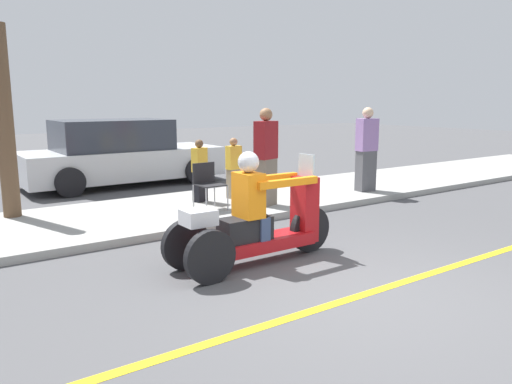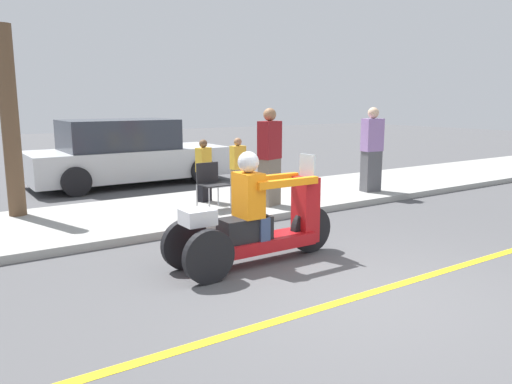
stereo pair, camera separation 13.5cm
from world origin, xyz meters
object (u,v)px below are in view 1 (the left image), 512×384
object	(u,v)px
spectator_with_child	(266,159)
spectator_by_tree	(200,172)
spectator_far_back	(366,151)
motorcycle_trike	(255,224)
spectator_near_curb	(234,169)
tree_trunk	(4,123)
folding_chair_curbside	(207,181)
parked_car_lot_left	(119,154)

from	to	relation	value
spectator_with_child	spectator_by_tree	bearing A→B (deg)	129.97
spectator_far_back	spectator_with_child	bearing A→B (deg)	179.79
motorcycle_trike	spectator_with_child	distance (m)	3.05
motorcycle_trike	spectator_near_curb	world-z (taller)	motorcycle_trike
spectator_with_child	tree_trunk	bearing A→B (deg)	156.98
spectator_by_tree	tree_trunk	bearing A→B (deg)	167.39
motorcycle_trike	folding_chair_curbside	xyz separation A→B (m)	(0.84, 2.68, 0.11)
tree_trunk	spectator_with_child	bearing A→B (deg)	-23.02
folding_chair_curbside	parked_car_lot_left	bearing A→B (deg)	91.32
spectator_with_child	spectator_near_curb	distance (m)	0.97
spectator_by_tree	parked_car_lot_left	distance (m)	3.48
spectator_far_back	folding_chair_curbside	distance (m)	3.71
spectator_far_back	folding_chair_curbside	bearing A→B (deg)	174.74
spectator_far_back	tree_trunk	xyz separation A→B (m)	(-6.64, 1.71, 0.70)
spectator_far_back	folding_chair_curbside	xyz separation A→B (m)	(-3.68, 0.34, -0.35)
motorcycle_trike	spectator_near_curb	size ratio (longest dim) A/B	1.96
spectator_near_curb	folding_chair_curbside	xyz separation A→B (m)	(-0.93, -0.59, -0.07)
spectator_near_curb	tree_trunk	distance (m)	4.09
spectator_with_child	tree_trunk	size ratio (longest dim) A/B	0.57
spectator_far_back	spectator_near_curb	world-z (taller)	spectator_far_back
spectator_by_tree	tree_trunk	xyz separation A→B (m)	(-3.17, 0.71, 0.98)
motorcycle_trike	tree_trunk	world-z (taller)	tree_trunk
spectator_with_child	spectator_far_back	size ratio (longest dim) A/B	1.00
motorcycle_trike	tree_trunk	xyz separation A→B (m)	(-2.13, 4.05, 1.16)
tree_trunk	folding_chair_curbside	bearing A→B (deg)	-24.86
motorcycle_trike	parked_car_lot_left	world-z (taller)	parked_car_lot_left
spectator_near_curb	parked_car_lot_left	bearing A→B (deg)	106.18
spectator_near_curb	parked_car_lot_left	size ratio (longest dim) A/B	0.25
tree_trunk	spectator_near_curb	bearing A→B (deg)	-11.38
spectator_by_tree	motorcycle_trike	bearing A→B (deg)	-107.39
motorcycle_trike	spectator_far_back	distance (m)	5.11
spectator_by_tree	spectator_far_back	distance (m)	3.62
spectator_with_child	parked_car_lot_left	distance (m)	4.61
spectator_far_back	folding_chair_curbside	size ratio (longest dim) A/B	2.16
spectator_far_back	parked_car_lot_left	xyz separation A→B (m)	(-3.77, 4.47, -0.23)
spectator_with_child	folding_chair_curbside	bearing A→B (deg)	162.49
folding_chair_curbside	parked_car_lot_left	world-z (taller)	parked_car_lot_left
spectator_with_child	spectator_near_curb	world-z (taller)	spectator_with_child
spectator_with_child	parked_car_lot_left	size ratio (longest dim) A/B	0.38
motorcycle_trike	spectator_with_child	xyz separation A→B (m)	(1.88, 2.35, 0.46)
spectator_by_tree	spectator_far_back	xyz separation A→B (m)	(3.47, -1.00, 0.28)
folding_chair_curbside	tree_trunk	size ratio (longest dim) A/B	0.26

